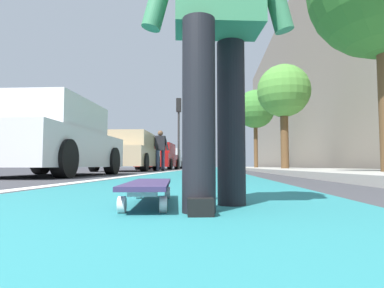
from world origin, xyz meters
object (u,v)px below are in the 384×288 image
(parked_car_near, at_px, (50,140))
(street_tree_far, at_px, (255,109))
(parked_car_far, at_px, (158,157))
(traffic_light, at_px, (179,120))
(pedestrian_distant, at_px, (160,148))
(skater_person, at_px, (217,7))
(parked_car_end, at_px, (168,159))
(street_tree_mid, at_px, (284,92))
(skateboard, at_px, (149,186))
(parked_car_mid, at_px, (128,153))

(parked_car_near, height_order, street_tree_far, street_tree_far)
(parked_car_far, height_order, traffic_light, traffic_light)
(parked_car_near, height_order, traffic_light, traffic_light)
(pedestrian_distant, bearing_deg, traffic_light, -2.06)
(skater_person, bearing_deg, parked_car_near, 33.99)
(street_tree_far, bearing_deg, parked_car_end, 59.78)
(parked_car_near, xyz_separation_m, street_tree_mid, (6.20, -5.92, 2.30))
(street_tree_mid, bearing_deg, street_tree_far, -0.00)
(skateboard, distance_m, skater_person, 0.92)
(parked_car_near, relative_size, pedestrian_distant, 2.39)
(skateboard, relative_size, pedestrian_distant, 0.51)
(skater_person, distance_m, parked_car_far, 17.31)
(parked_car_end, bearing_deg, traffic_light, -165.74)
(parked_car_near, xyz_separation_m, traffic_light, (12.72, -1.23, 2.18))
(parked_car_mid, xyz_separation_m, street_tree_mid, (-0.04, -5.97, 2.28))
(parked_car_mid, bearing_deg, parked_car_far, -1.87)
(skateboard, xyz_separation_m, skater_person, (-0.15, -0.35, 0.84))
(skater_person, distance_m, pedestrian_distant, 12.33)
(parked_car_near, relative_size, parked_car_mid, 0.99)
(traffic_light, xyz_separation_m, pedestrian_distant, (-5.42, 0.20, -1.92))
(skater_person, distance_m, parked_car_near, 5.83)
(parked_car_mid, bearing_deg, skater_person, -163.34)
(traffic_light, bearing_deg, skateboard, -174.48)
(street_tree_far, relative_size, pedestrian_distant, 2.98)
(parked_car_end, distance_m, street_tree_far, 7.64)
(traffic_light, bearing_deg, parked_car_mid, 168.74)
(skateboard, height_order, parked_car_mid, parked_car_mid)
(parked_car_near, bearing_deg, parked_car_far, -0.64)
(parked_car_mid, bearing_deg, street_tree_mid, -90.43)
(skateboard, xyz_separation_m, street_tree_far, (19.22, -3.00, 3.68))
(street_tree_far, bearing_deg, parked_car_mid, 144.23)
(skateboard, xyz_separation_m, traffic_light, (17.40, 1.68, 2.79))
(parked_car_near, bearing_deg, pedestrian_distant, -8.08)
(parked_car_near, distance_m, parked_car_far, 12.19)
(parked_car_mid, bearing_deg, traffic_light, -11.26)
(parked_car_mid, relative_size, street_tree_far, 0.81)
(skater_person, relative_size, street_tree_far, 0.33)
(parked_car_far, bearing_deg, parked_car_mid, 178.13)
(parked_car_far, bearing_deg, street_tree_mid, -136.01)
(skateboard, distance_m, street_tree_far, 19.80)
(parked_car_mid, height_order, pedestrian_distant, pedestrian_distant)
(street_tree_mid, height_order, street_tree_far, street_tree_far)
(parked_car_end, relative_size, traffic_light, 1.04)
(skater_person, relative_size, street_tree_mid, 0.41)
(skateboard, xyz_separation_m, parked_car_end, (22.74, 3.04, 0.60))
(parked_car_near, bearing_deg, skater_person, -146.01)
(skater_person, xyz_separation_m, street_tree_mid, (11.03, -2.66, 2.06))
(skater_person, distance_m, street_tree_mid, 11.54)
(parked_car_mid, relative_size, pedestrian_distant, 2.42)
(pedestrian_distant, bearing_deg, parked_car_near, 171.92)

